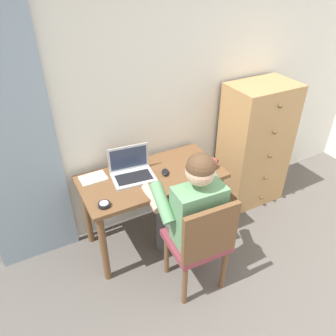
{
  "coord_description": "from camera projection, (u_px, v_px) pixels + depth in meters",
  "views": [
    {
      "loc": [
        -1.45,
        -0.19,
        2.27
      ],
      "look_at": [
        -0.44,
        1.74,
        0.82
      ],
      "focal_mm": 34.89,
      "sensor_mm": 36.0,
      "label": 1
    }
  ],
  "objects": [
    {
      "name": "desk",
      "position": [
        152.0,
        186.0,
        2.77
      ],
      "size": [
        1.19,
        0.59,
        0.72
      ],
      "color": "brown",
      "rests_on": "ground_plane"
    },
    {
      "name": "laptop",
      "position": [
        132.0,
        171.0,
        2.67
      ],
      "size": [
        0.36,
        0.29,
        0.24
      ],
      "color": "#B7BABF",
      "rests_on": "desk"
    },
    {
      "name": "curtain_panel",
      "position": [
        12.0,
        149.0,
        2.34
      ],
      "size": [
        0.64,
        0.03,
        2.17
      ],
      "primitive_type": "cube",
      "color": "#8EA3B7",
      "rests_on": "ground_plane"
    },
    {
      "name": "coffee_mug",
      "position": [
        211.0,
        164.0,
        2.76
      ],
      "size": [
        0.12,
        0.08,
        0.09
      ],
      "color": "#9E3D38",
      "rests_on": "desk"
    },
    {
      "name": "desk_clock",
      "position": [
        104.0,
        205.0,
        2.37
      ],
      "size": [
        0.09,
        0.09,
        0.03
      ],
      "color": "black",
      "rests_on": "desk"
    },
    {
      "name": "dresser",
      "position": [
        254.0,
        146.0,
        3.28
      ],
      "size": [
        0.63,
        0.46,
        1.27
      ],
      "color": "tan",
      "rests_on": "ground_plane"
    },
    {
      "name": "person_seated",
      "position": [
        190.0,
        208.0,
        2.42
      ],
      "size": [
        0.54,
        0.6,
        1.21
      ],
      "color": "#4C4C4C",
      "rests_on": "ground_plane"
    },
    {
      "name": "computer_mouse",
      "position": [
        165.0,
        172.0,
        2.71
      ],
      "size": [
        0.1,
        0.12,
        0.03
      ],
      "primitive_type": "ellipsoid",
      "rotation": [
        0.0,
        0.0,
        -0.42
      ],
      "color": "black",
      "rests_on": "desk"
    },
    {
      "name": "wall_back",
      "position": [
        188.0,
        89.0,
        2.89
      ],
      "size": [
        4.8,
        0.05,
        2.5
      ],
      "primitive_type": "cube",
      "color": "silver",
      "rests_on": "ground_plane"
    },
    {
      "name": "chair",
      "position": [
        201.0,
        241.0,
        2.38
      ],
      "size": [
        0.44,
        0.42,
        0.89
      ],
      "color": "brown",
      "rests_on": "ground_plane"
    },
    {
      "name": "notebook_pad",
      "position": [
        93.0,
        178.0,
        2.66
      ],
      "size": [
        0.21,
        0.15,
        0.01
      ],
      "primitive_type": "cube",
      "rotation": [
        0.0,
        0.0,
        0.02
      ],
      "color": "silver",
      "rests_on": "desk"
    }
  ]
}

